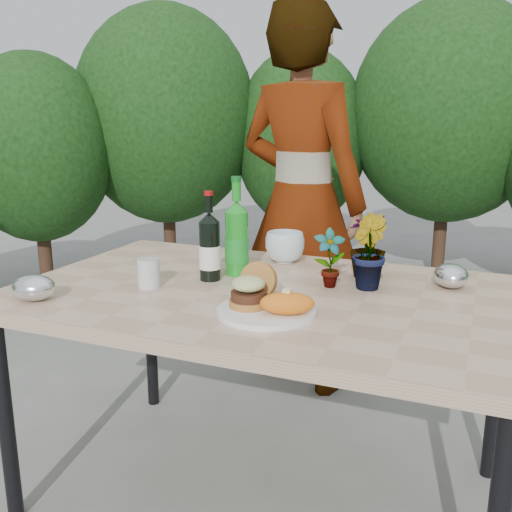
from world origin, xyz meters
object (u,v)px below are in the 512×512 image
at_px(person, 301,202).
at_px(dinner_plate, 266,311).
at_px(patio_table, 265,307).
at_px(wine_bottle, 210,248).

bearing_deg(person, dinner_plate, 117.85).
xyz_separation_m(patio_table, person, (-0.18, 0.92, 0.21)).
bearing_deg(dinner_plate, person, 103.35).
distance_m(wine_bottle, person, 0.88).
relative_size(dinner_plate, wine_bottle, 0.93).
bearing_deg(patio_table, dinner_plate, -67.86).
height_order(patio_table, person, person).
xyz_separation_m(dinner_plate, wine_bottle, (-0.30, 0.25, 0.10)).
xyz_separation_m(patio_table, wine_bottle, (-0.22, 0.04, 0.17)).
relative_size(patio_table, dinner_plate, 5.71).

